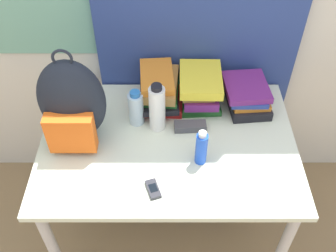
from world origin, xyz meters
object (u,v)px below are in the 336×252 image
water_bottle (136,108)px  cell_phone (153,189)px  book_stack_left (160,90)px  book_stack_right (247,94)px  book_stack_center (200,89)px  sunscreen_bottle (201,148)px  sports_bottle (157,108)px  sunglasses_case (190,126)px  backpack (72,104)px

water_bottle → cell_phone: 0.42m
book_stack_left → book_stack_right: bearing=-0.3°
book_stack_center → sunscreen_bottle: bearing=-92.0°
book_stack_right → cell_phone: bearing=-130.7°
sunscreen_bottle → sports_bottle: bearing=132.4°
book_stack_right → water_bottle: 0.55m
sunscreen_bottle → sunglasses_case: bearing=100.9°
book_stack_left → sunscreen_bottle: 0.41m
backpack → book_stack_left: (0.37, 0.22, -0.11)m
book_stack_right → sports_bottle: sports_bottle is taller
sunglasses_case → book_stack_right: bearing=31.6°
sunglasses_case → sports_bottle: bearing=174.1°
sports_bottle → sunscreen_bottle: sports_bottle is taller
water_bottle → sports_bottle: size_ratio=0.74×
backpack → water_bottle: backpack is taller
sunscreen_bottle → cell_phone: (-0.20, -0.16, -0.08)m
book_stack_center → water_bottle: bearing=-156.7°
book_stack_center → sunglasses_case: 0.20m
sunscreen_bottle → book_stack_left: bearing=116.1°
water_bottle → sunglasses_case: (0.25, -0.05, -0.07)m
cell_phone → sunglasses_case: sunglasses_case is taller
sports_bottle → sunscreen_bottle: 0.29m
sports_bottle → backpack: bearing=-170.9°
book_stack_right → sunglasses_case: size_ratio=1.84×
water_bottle → sunscreen_bottle: 0.38m
sports_bottle → book_stack_left: bearing=86.5°
water_bottle → sunglasses_case: bearing=-11.0°
book_stack_center → water_bottle: 0.33m
sunscreen_bottle → cell_phone: sunscreen_bottle is taller
book_stack_left → book_stack_center: book_stack_left is taller
book_stack_right → sunscreen_bottle: (-0.25, -0.37, 0.02)m
book_stack_center → sports_bottle: size_ratio=1.03×
backpack → sunscreen_bottle: size_ratio=2.60×
backpack → book_stack_right: (0.80, 0.22, -0.14)m
backpack → water_bottle: size_ratio=2.50×
cell_phone → book_stack_left: bearing=87.7°
sports_bottle → sunscreen_bottle: size_ratio=1.40×
book_stack_center → sunglasses_case: size_ratio=1.72×
book_stack_left → sunscreen_bottle: (0.18, -0.37, -0.00)m
book_stack_left → sports_bottle: bearing=-93.5°
sports_bottle → sunglasses_case: bearing=-5.9°
book_stack_center → book_stack_left: bearing=-179.2°
cell_phone → sunglasses_case: (0.17, 0.35, 0.01)m
backpack → water_bottle: 0.30m
book_stack_left → sports_bottle: sports_bottle is taller
book_stack_right → cell_phone: size_ratio=2.74×
backpack → book_stack_right: size_ratio=1.69×
water_bottle → cell_phone: (0.09, -0.40, -0.08)m
backpack → sunscreen_bottle: 0.59m
book_stack_left → water_bottle: bearing=-130.5°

